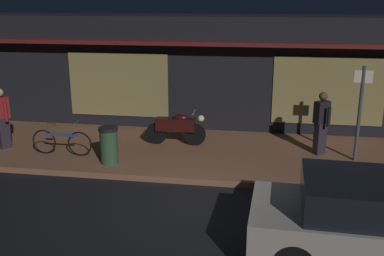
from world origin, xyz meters
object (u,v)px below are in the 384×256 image
object	(u,v)px
sign_post	(360,108)
person_bystander	(321,122)
motorcycle	(177,127)
bicycle_parked	(62,142)
trash_bin	(109,145)
person_photographer	(2,117)
parked_car_near	(379,223)

from	to	relation	value
sign_post	person_bystander	bearing A→B (deg)	158.38
sign_post	motorcycle	bearing A→B (deg)	173.62
bicycle_parked	trash_bin	world-z (taller)	trash_bin
motorcycle	person_bystander	xyz separation A→B (m)	(3.87, -0.19, 0.38)
motorcycle	person_photographer	world-z (taller)	person_photographer
person_photographer	person_bystander	world-z (taller)	same
person_bystander	sign_post	world-z (taller)	sign_post
parked_car_near	person_photographer	bearing A→B (deg)	155.98
motorcycle	bicycle_parked	xyz separation A→B (m)	(-2.81, -1.35, -0.14)
motorcycle	bicycle_parked	distance (m)	3.12
person_photographer	sign_post	world-z (taller)	sign_post
bicycle_parked	parked_car_near	bearing A→B (deg)	-27.50
person_bystander	trash_bin	world-z (taller)	person_bystander
sign_post	trash_bin	xyz separation A→B (m)	(-6.10, -1.20, -0.89)
bicycle_parked	person_photographer	bearing A→B (deg)	171.45
trash_bin	motorcycle	bearing A→B (deg)	51.63
motorcycle	trash_bin	world-z (taller)	motorcycle
sign_post	trash_bin	distance (m)	6.28
sign_post	parked_car_near	distance (m)	4.59
person_bystander	parked_car_near	xyz separation A→B (m)	(0.37, -4.83, -0.32)
motorcycle	sign_post	distance (m)	4.84
person_bystander	bicycle_parked	bearing A→B (deg)	-170.17
motorcycle	sign_post	world-z (taller)	sign_post
person_bystander	trash_bin	size ratio (longest dim) A/B	1.80
motorcycle	parked_car_near	bearing A→B (deg)	-49.77
bicycle_parked	parked_car_near	distance (m)	7.96
person_bystander	parked_car_near	world-z (taller)	person_bystander
trash_bin	parked_car_near	world-z (taller)	parked_car_near
motorcycle	person_bystander	distance (m)	3.90
person_photographer	person_bystander	distance (m)	8.52
person_photographer	person_bystander	size ratio (longest dim) A/B	1.00
motorcycle	parked_car_near	world-z (taller)	parked_car_near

